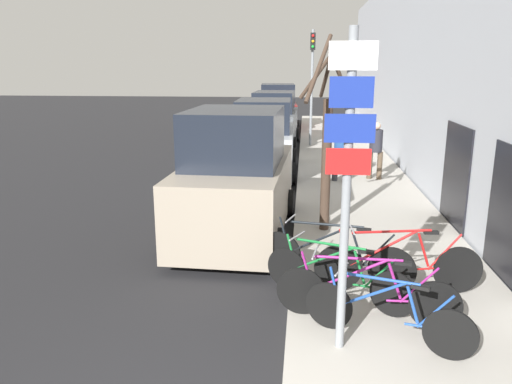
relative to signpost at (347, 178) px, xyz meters
The scene contains 17 objects.
ground_plane 8.67m from the signpost, 101.19° to the left, with size 80.00×80.00×0.00m, color black.
sidewalk_curb 11.27m from the signpost, 84.97° to the left, with size 3.20×32.00×0.15m.
building_facade 11.35m from the signpost, 76.07° to the left, with size 0.23×32.00×6.50m.
signpost is the anchor object (origin of this frame).
bicycle_0 1.74m from the signpost, 14.68° to the left, with size 1.87×0.85×0.83m.
bicycle_1 1.78m from the signpost, 59.97° to the left, with size 2.28×0.52×0.89m.
bicycle_2 2.00m from the signpost, 88.63° to the left, with size 1.97×1.02×0.86m.
bicycle_3 2.41m from the signpost, 59.45° to the left, with size 2.39×0.44×0.96m.
bicycle_4 2.38m from the signpost, 89.70° to the left, with size 2.29×0.80×0.95m.
parked_car_0 4.64m from the signpost, 112.91° to the left, with size 2.21×4.45×2.52m.
parked_car_1 10.12m from the signpost, 99.68° to the left, with size 2.05×4.32×2.32m.
parked_car_2 15.62m from the signpost, 96.32° to the left, with size 2.03×4.74×2.27m.
parked_car_3 21.18m from the signpost, 95.10° to the left, with size 2.29×4.55×2.37m.
pedestrian_near 9.17m from the signpost, 80.16° to the left, with size 0.42×0.36×1.62m.
pedestrian_far 8.74m from the signpost, 86.23° to the left, with size 0.47×0.40×1.78m.
street_tree 4.35m from the signpost, 90.47° to the left, with size 1.05×2.00×3.72m.
traffic_light 15.01m from the signpost, 90.82° to the left, with size 0.20×0.30×4.50m.
Camera 1 is at (1.16, -2.28, 3.33)m, focal length 35.00 mm.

